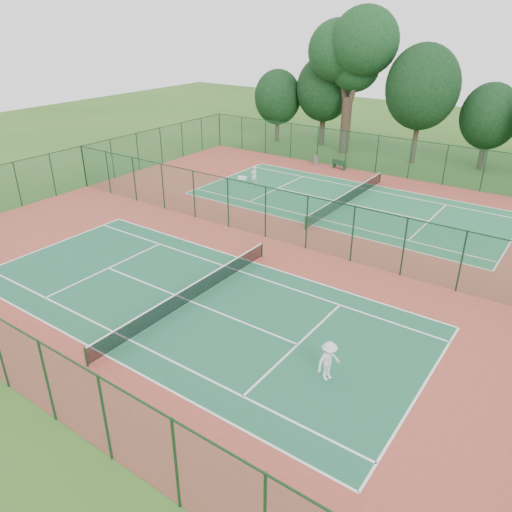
# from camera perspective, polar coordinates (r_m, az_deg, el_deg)

# --- Properties ---
(ground) EXTENTS (120.00, 120.00, 0.00)m
(ground) POSITION_cam_1_polar(r_m,az_deg,el_deg) (32.23, 3.32, 1.55)
(ground) COLOR #2F5B1C
(ground) RESTS_ON ground
(red_pad) EXTENTS (40.00, 36.00, 0.01)m
(red_pad) POSITION_cam_1_polar(r_m,az_deg,el_deg) (32.23, 3.32, 1.56)
(red_pad) COLOR brown
(red_pad) RESTS_ON ground
(court_near) EXTENTS (23.77, 10.97, 0.01)m
(court_near) POSITION_cam_1_polar(r_m,az_deg,el_deg) (25.88, -7.46, -5.17)
(court_near) COLOR #1B583E
(court_near) RESTS_ON red_pad
(court_far) EXTENTS (23.77, 10.97, 0.01)m
(court_far) POSITION_cam_1_polar(r_m,az_deg,el_deg) (39.61, 10.35, 5.95)
(court_far) COLOR #206741
(court_far) RESTS_ON red_pad
(fence_north) EXTENTS (40.00, 0.09, 3.50)m
(fence_north) POSITION_cam_1_polar(r_m,az_deg,el_deg) (47.09, 15.41, 10.88)
(fence_north) COLOR #1A4F2F
(fence_north) RESTS_ON ground
(fence_south) EXTENTS (40.00, 0.09, 3.50)m
(fence_south) POSITION_cam_1_polar(r_m,az_deg,el_deg) (20.50, -25.18, -11.20)
(fence_south) COLOR #18492E
(fence_south) RESTS_ON ground
(fence_west) EXTENTS (0.09, 36.00, 3.50)m
(fence_west) POSITION_cam_1_polar(r_m,az_deg,el_deg) (44.86, -19.06, 9.67)
(fence_west) COLOR #17452B
(fence_west) RESTS_ON ground
(fence_divider) EXTENTS (40.00, 0.09, 3.50)m
(fence_divider) POSITION_cam_1_polar(r_m,az_deg,el_deg) (31.54, 3.40, 4.46)
(fence_divider) COLOR #1C5530
(fence_divider) RESTS_ON ground
(tennis_net_near) EXTENTS (0.10, 12.90, 0.97)m
(tennis_net_near) POSITION_cam_1_polar(r_m,az_deg,el_deg) (25.62, -7.53, -4.15)
(tennis_net_near) COLOR #163D1E
(tennis_net_near) RESTS_ON ground
(tennis_net_far) EXTENTS (0.10, 12.90, 0.97)m
(tennis_net_far) POSITION_cam_1_polar(r_m,az_deg,el_deg) (39.43, 10.41, 6.67)
(tennis_net_far) COLOR #143721
(tennis_net_far) RESTS_ON ground
(player_near) EXTENTS (1.00, 1.28, 1.74)m
(player_near) POSITION_cam_1_polar(r_m,az_deg,el_deg) (20.43, 8.30, -11.78)
(player_near) COLOR silver
(player_near) RESTS_ON court_near
(player_far) EXTENTS (0.56, 0.71, 1.73)m
(player_far) POSITION_cam_1_polar(r_m,az_deg,el_deg) (42.94, -0.23, 9.17)
(player_far) COLOR silver
(player_far) RESTS_ON court_far
(trash_bin) EXTENTS (0.59, 0.59, 0.92)m
(trash_bin) POSITION_cam_1_polar(r_m,az_deg,el_deg) (49.67, 6.85, 10.83)
(trash_bin) COLOR slate
(trash_bin) RESTS_ON red_pad
(bench) EXTENTS (1.51, 0.66, 0.90)m
(bench) POSITION_cam_1_polar(r_m,az_deg,el_deg) (48.51, 9.47, 10.30)
(bench) COLOR #12351D
(bench) RESTS_ON red_pad
(kit_bag) EXTENTS (0.80, 0.42, 0.28)m
(kit_bag) POSITION_cam_1_polar(r_m,az_deg,el_deg) (44.83, -1.57, 8.92)
(kit_bag) COLOR white
(kit_bag) RESTS_ON red_pad
(stray_ball_a) EXTENTS (0.06, 0.06, 0.06)m
(stray_ball_a) POSITION_cam_1_polar(r_m,az_deg,el_deg) (30.57, 5.42, 0.14)
(stray_ball_a) COLOR gold
(stray_ball_a) RESTS_ON red_pad
(stray_ball_b) EXTENTS (0.07, 0.07, 0.07)m
(stray_ball_b) POSITION_cam_1_polar(r_m,az_deg,el_deg) (30.38, 9.02, -0.25)
(stray_ball_b) COLOR #C7D832
(stray_ball_b) RESTS_ON red_pad
(stray_ball_c) EXTENTS (0.07, 0.07, 0.07)m
(stray_ball_c) POSITION_cam_1_polar(r_m,az_deg,el_deg) (34.42, -3.47, 3.27)
(stray_ball_c) COLOR #D0EC36
(stray_ball_c) RESTS_ON red_pad
(big_tree) EXTENTS (9.22, 6.75, 14.16)m
(big_tree) POSITION_cam_1_polar(r_m,az_deg,el_deg) (53.42, 11.04, 22.04)
(big_tree) COLOR #35271D
(big_tree) RESTS_ON ground
(evergreen_row) EXTENTS (39.00, 5.00, 12.00)m
(evergreen_row) POSITION_cam_1_polar(r_m,az_deg,el_deg) (53.12, 18.18, 10.21)
(evergreen_row) COLOR black
(evergreen_row) RESTS_ON ground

